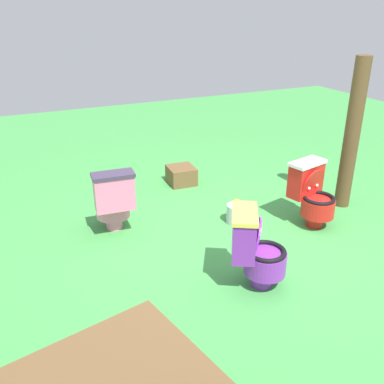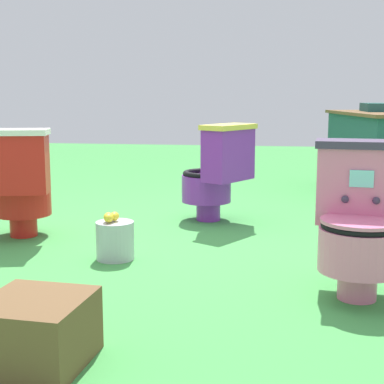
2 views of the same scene
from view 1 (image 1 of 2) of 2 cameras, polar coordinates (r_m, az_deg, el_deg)
name	(u,v)px [view 1 (image 1 of 2)]	position (r m, az deg, el deg)	size (l,w,h in m)	color
ground	(241,245)	(4.50, 6.54, -7.07)	(14.00, 14.00, 0.00)	#429947
toilet_purple	(255,249)	(3.74, 8.50, -7.55)	(0.60, 0.63, 0.73)	purple
toilet_red	(312,194)	(4.91, 15.84, -0.20)	(0.57, 0.50, 0.73)	red
toilet_pink	(113,200)	(4.65, -10.51, -1.12)	(0.53, 0.45, 0.73)	pink
wooden_post	(352,135)	(5.35, 20.68, 7.14)	(0.18, 0.18, 1.80)	brown
small_crate	(181,175)	(5.91, -1.45, 2.27)	(0.37, 0.35, 0.24)	brown
lemon_bucket	(236,213)	(4.88, 5.94, -2.84)	(0.22, 0.22, 0.28)	#B7B7BF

